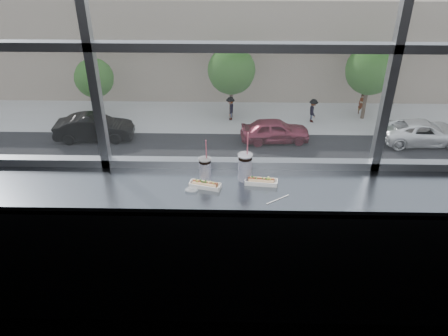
{
  "coord_description": "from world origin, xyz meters",
  "views": [
    {
      "loc": [
        -0.05,
        -1.33,
        2.77
      ],
      "look_at": [
        -0.11,
        1.23,
        1.25
      ],
      "focal_mm": 35.0,
      "sensor_mm": 36.0,
      "label": 1
    }
  ],
  "objects_px": {
    "tree_right": "(370,70)",
    "pedestrian_d": "(362,102)",
    "car_near_c": "(262,194)",
    "car_near_d": "(356,193)",
    "pedestrian_c": "(313,108)",
    "car_far_c": "(424,129)",
    "car_near_b": "(82,193)",
    "pedestrian_b": "(230,106)",
    "car_far_b": "(275,127)",
    "hotdog_tray_left": "(205,185)",
    "hotdog_tray_right": "(261,181)",
    "soda_cup_left": "(205,168)",
    "wrapper": "(191,190)",
    "tree_center": "(231,71)",
    "car_far_a": "(93,124)",
    "loose_straw": "(278,199)",
    "tree_left": "(94,78)",
    "soda_cup_right": "(245,166)"
  },
  "relations": [
    {
      "from": "car_near_c",
      "to": "tree_left",
      "type": "bearing_deg",
      "value": 47.87
    },
    {
      "from": "soda_cup_right",
      "to": "pedestrian_c",
      "type": "bearing_deg",
      "value": 78.02
    },
    {
      "from": "tree_right",
      "to": "tree_center",
      "type": "bearing_deg",
      "value": -180.0
    },
    {
      "from": "car_far_b",
      "to": "car_far_a",
      "type": "xyz_separation_m",
      "value": [
        -12.36,
        0.0,
        0.09
      ]
    },
    {
      "from": "car_near_d",
      "to": "car_near_c",
      "type": "height_order",
      "value": "car_near_d"
    },
    {
      "from": "wrapper",
      "to": "car_far_b",
      "type": "height_order",
      "value": "wrapper"
    },
    {
      "from": "car_far_b",
      "to": "car_near_c",
      "type": "height_order",
      "value": "car_far_b"
    },
    {
      "from": "car_far_a",
      "to": "tree_center",
      "type": "bearing_deg",
      "value": -70.4
    },
    {
      "from": "wrapper",
      "to": "tree_center",
      "type": "xyz_separation_m",
      "value": [
        0.12,
        28.34,
        -8.41
      ]
    },
    {
      "from": "tree_right",
      "to": "car_far_c",
      "type": "bearing_deg",
      "value": -53.38
    },
    {
      "from": "car_near_d",
      "to": "pedestrian_b",
      "type": "height_order",
      "value": "car_near_d"
    },
    {
      "from": "soda_cup_right",
      "to": "wrapper",
      "type": "bearing_deg",
      "value": -156.67
    },
    {
      "from": "car_near_b",
      "to": "pedestrian_b",
      "type": "height_order",
      "value": "pedestrian_b"
    },
    {
      "from": "hotdog_tray_left",
      "to": "car_far_b",
      "type": "height_order",
      "value": "hotdog_tray_left"
    },
    {
      "from": "pedestrian_d",
      "to": "tree_left",
      "type": "xyz_separation_m",
      "value": [
        -20.25,
        -0.88,
        2.04
      ]
    },
    {
      "from": "car_near_c",
      "to": "tree_center",
      "type": "bearing_deg",
      "value": 11.34
    },
    {
      "from": "soda_cup_right",
      "to": "loose_straw",
      "type": "relative_size",
      "value": 2.04
    },
    {
      "from": "pedestrian_d",
      "to": "car_near_c",
      "type": "bearing_deg",
      "value": -123.11
    },
    {
      "from": "loose_straw",
      "to": "tree_right",
      "type": "bearing_deg",
      "value": 36.37
    },
    {
      "from": "pedestrian_d",
      "to": "tree_center",
      "type": "bearing_deg",
      "value": -175.0
    },
    {
      "from": "loose_straw",
      "to": "wrapper",
      "type": "xyz_separation_m",
      "value": [
        -0.59,
        0.09,
        0.01
      ]
    },
    {
      "from": "car_far_b",
      "to": "tree_center",
      "type": "xyz_separation_m",
      "value": [
        -3.02,
        4.0,
        2.58
      ]
    },
    {
      "from": "car_far_b",
      "to": "pedestrian_c",
      "type": "height_order",
      "value": "pedestrian_c"
    },
    {
      "from": "loose_straw",
      "to": "tree_right",
      "type": "relative_size",
      "value": 0.03
    },
    {
      "from": "hotdog_tray_right",
      "to": "tree_left",
      "type": "distance_m",
      "value": 31.46
    },
    {
      "from": "car_far_c",
      "to": "car_far_b",
      "type": "relative_size",
      "value": 0.98
    },
    {
      "from": "hotdog_tray_right",
      "to": "wrapper",
      "type": "relative_size",
      "value": 2.48
    },
    {
      "from": "hotdog_tray_left",
      "to": "hotdog_tray_right",
      "type": "bearing_deg",
      "value": 21.95
    },
    {
      "from": "car_far_c",
      "to": "car_far_a",
      "type": "relative_size",
      "value": 0.9
    },
    {
      "from": "car_near_c",
      "to": "car_near_d",
      "type": "bearing_deg",
      "value": -86.76
    },
    {
      "from": "wrapper",
      "to": "car_far_b",
      "type": "xyz_separation_m",
      "value": [
        3.14,
        24.34,
        -10.99
      ]
    },
    {
      "from": "car_far_c",
      "to": "tree_center",
      "type": "distance_m",
      "value": 13.83
    },
    {
      "from": "pedestrian_c",
      "to": "tree_right",
      "type": "distance_m",
      "value": 4.83
    },
    {
      "from": "car_near_d",
      "to": "pedestrian_d",
      "type": "height_order",
      "value": "car_near_d"
    },
    {
      "from": "soda_cup_left",
      "to": "wrapper",
      "type": "height_order",
      "value": "soda_cup_left"
    },
    {
      "from": "hotdog_tray_left",
      "to": "car_near_c",
      "type": "height_order",
      "value": "hotdog_tray_left"
    },
    {
      "from": "pedestrian_c",
      "to": "pedestrian_d",
      "type": "bearing_deg",
      "value": -68.16
    },
    {
      "from": "loose_straw",
      "to": "soda_cup_left",
      "type": "bearing_deg",
      "value": 119.25
    },
    {
      "from": "hotdog_tray_right",
      "to": "tree_center",
      "type": "bearing_deg",
      "value": 96.73
    },
    {
      "from": "tree_right",
      "to": "pedestrian_d",
      "type": "bearing_deg",
      "value": 83.61
    },
    {
      "from": "loose_straw",
      "to": "car_near_b",
      "type": "relative_size",
      "value": 0.03
    },
    {
      "from": "tree_right",
      "to": "hotdog_tray_right",
      "type": "bearing_deg",
      "value": -108.87
    },
    {
      "from": "soda_cup_right",
      "to": "car_far_c",
      "type": "relative_size",
      "value": 0.06
    },
    {
      "from": "wrapper",
      "to": "tree_right",
      "type": "relative_size",
      "value": 0.02
    },
    {
      "from": "pedestrian_c",
      "to": "tree_left",
      "type": "xyz_separation_m",
      "value": [
        -16.21,
        0.74,
        1.95
      ]
    },
    {
      "from": "hotdog_tray_right",
      "to": "tree_left",
      "type": "xyz_separation_m",
      "value": [
        -10.5,
        28.24,
        -9.06
      ]
    },
    {
      "from": "car_near_c",
      "to": "pedestrian_d",
      "type": "distance_m",
      "value": 15.38
    },
    {
      "from": "hotdog_tray_right",
      "to": "car_near_d",
      "type": "distance_m",
      "value": 20.53
    },
    {
      "from": "tree_left",
      "to": "soda_cup_left",
      "type": "bearing_deg",
      "value": -70.28
    },
    {
      "from": "soda_cup_right",
      "to": "car_far_a",
      "type": "height_order",
      "value": "soda_cup_right"
    }
  ]
}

